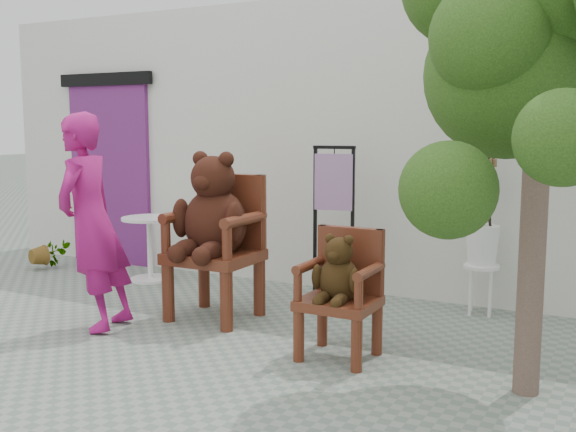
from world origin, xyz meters
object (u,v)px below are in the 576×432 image
Objects in this scene: stool_bucket at (482,244)px; tree at (516,23)px; chair_small at (341,282)px; chair_big at (215,223)px; person at (92,223)px; cafe_table at (150,241)px; display_stand at (333,245)px.

tree is (0.46, -1.50, 1.70)m from stool_bucket.
chair_big is at bearing 163.04° from chair_small.
chair_big is 1.02× the size of stool_bucket.
chair_big is 2.40m from stool_bucket.
stool_bucket reaches higher than chair_small.
person is 0.57× the size of tree.
cafe_table is at bearing 155.50° from chair_small.
display_stand is at bearing -1.17° from cafe_table.
chair_big is 1.75m from cafe_table.
chair_small is 0.65× the size of stool_bucket.
chair_small is 1.34× the size of cafe_table.
display_stand is 1.35m from stool_bucket.
chair_small is at bearing -16.96° from chair_big.
chair_big is 2.10× the size of cafe_table.
tree is (3.98, -1.16, 1.90)m from cafe_table.
tree is (2.52, -0.29, 1.50)m from chair_big.
chair_big is at bearing -142.21° from display_stand.
display_stand is at bearing 47.12° from chair_big.
display_stand is (1.50, 1.56, -0.32)m from person.
stool_bucket is 2.31m from tree.
cafe_table is at bearing 163.70° from tree.
cafe_table is (-2.84, 1.30, -0.12)m from chair_small.
chair_big reaches higher than stool_bucket.
tree is at bearing 6.67° from chair_small.
tree reaches higher than chair_small.
chair_big is 1.04m from person.
chair_big is at bearing -30.93° from cafe_table.
stool_bucket is (2.79, 1.94, -0.26)m from person.
tree is (3.25, 0.44, 1.44)m from person.
stool_bucket is at bearing 30.45° from chair_big.
person reaches higher than stool_bucket.
cafe_table is (-1.46, 0.87, -0.41)m from chair_big.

